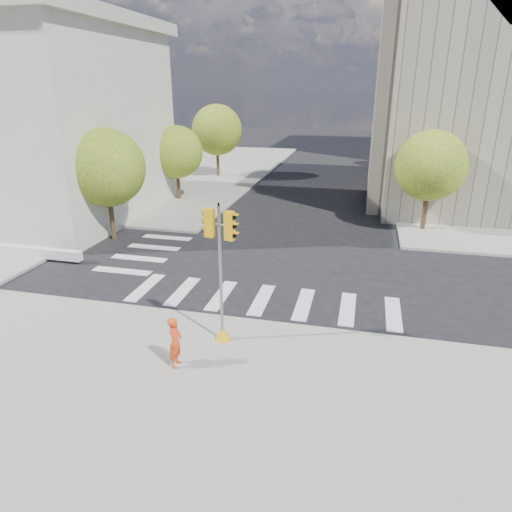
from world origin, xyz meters
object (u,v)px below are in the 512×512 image
at_px(planter_wall, 30,252).
at_px(photographer, 175,342).
at_px(lamp_far, 415,130).
at_px(traffic_signal, 221,285).
at_px(lamp_near, 433,149).

bearing_deg(planter_wall, photographer, -32.70).
bearing_deg(lamp_far, planter_wall, -126.81).
distance_m(lamp_far, traffic_signal, 34.88).
bearing_deg(lamp_near, planter_wall, -146.19).
xyz_separation_m(traffic_signal, photographer, (-0.95, -1.87, -1.26)).
bearing_deg(lamp_far, lamp_near, -90.00).
height_order(traffic_signal, planter_wall, traffic_signal).
distance_m(traffic_signal, planter_wall, 13.69).
bearing_deg(traffic_signal, lamp_near, 79.64).
bearing_deg(photographer, lamp_far, -19.03).
xyz_separation_m(lamp_far, traffic_signal, (-8.67, -33.71, -2.32)).
xyz_separation_m(traffic_signal, planter_wall, (-12.33, 5.64, -1.86)).
distance_m(lamp_far, planter_wall, 35.30).
xyz_separation_m(lamp_near, photographer, (-9.62, -21.58, -3.58)).
height_order(lamp_far, photographer, lamp_far).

